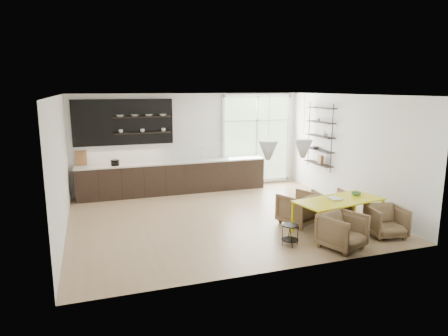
{
  "coord_description": "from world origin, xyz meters",
  "views": [
    {
      "loc": [
        -2.88,
        -8.69,
        3.06
      ],
      "look_at": [
        0.26,
        0.6,
        1.08
      ],
      "focal_mm": 32.0,
      "sensor_mm": 36.0,
      "label": 1
    }
  ],
  "objects_px": {
    "armchair_back_left": "(299,208)",
    "wire_stool": "(290,232)",
    "armchair_front_left": "(342,231)",
    "dining_table": "(339,202)",
    "armchair_front_right": "(386,221)",
    "armchair_back_right": "(331,205)"
  },
  "relations": [
    {
      "from": "armchair_back_left",
      "to": "wire_stool",
      "type": "height_order",
      "value": "armchair_back_left"
    },
    {
      "from": "armchair_front_left",
      "to": "dining_table",
      "type": "bearing_deg",
      "value": 38.51
    },
    {
      "from": "dining_table",
      "to": "armchair_front_right",
      "type": "distance_m",
      "value": 1.03
    },
    {
      "from": "armchair_front_left",
      "to": "armchair_front_right",
      "type": "height_order",
      "value": "armchair_front_left"
    },
    {
      "from": "armchair_back_right",
      "to": "wire_stool",
      "type": "relative_size",
      "value": 1.76
    },
    {
      "from": "dining_table",
      "to": "armchair_back_left",
      "type": "distance_m",
      "value": 0.95
    },
    {
      "from": "armchair_back_right",
      "to": "dining_table",
      "type": "bearing_deg",
      "value": 72.8
    },
    {
      "from": "wire_stool",
      "to": "dining_table",
      "type": "bearing_deg",
      "value": 16.47
    },
    {
      "from": "dining_table",
      "to": "armchair_front_right",
      "type": "relative_size",
      "value": 2.86
    },
    {
      "from": "armchair_front_left",
      "to": "wire_stool",
      "type": "xyz_separation_m",
      "value": [
        -0.89,
        0.43,
        -0.07
      ]
    },
    {
      "from": "dining_table",
      "to": "wire_stool",
      "type": "bearing_deg",
      "value": -173.53
    },
    {
      "from": "armchair_back_left",
      "to": "armchair_front_left",
      "type": "xyz_separation_m",
      "value": [
        0.09,
        -1.53,
        -0.01
      ]
    },
    {
      "from": "armchair_front_right",
      "to": "dining_table",
      "type": "bearing_deg",
      "value": 150.96
    },
    {
      "from": "dining_table",
      "to": "armchair_front_left",
      "type": "height_order",
      "value": "dining_table"
    },
    {
      "from": "armchair_back_left",
      "to": "armchair_back_right",
      "type": "height_order",
      "value": "armchair_back_left"
    },
    {
      "from": "dining_table",
      "to": "armchair_front_right",
      "type": "bearing_deg",
      "value": -48.39
    },
    {
      "from": "armchair_front_right",
      "to": "wire_stool",
      "type": "bearing_deg",
      "value": -176.0
    },
    {
      "from": "armchair_back_right",
      "to": "armchair_front_right",
      "type": "distance_m",
      "value": 1.43
    },
    {
      "from": "dining_table",
      "to": "armchair_back_right",
      "type": "xyz_separation_m",
      "value": [
        0.33,
        0.76,
        -0.31
      ]
    },
    {
      "from": "armchair_front_left",
      "to": "wire_stool",
      "type": "height_order",
      "value": "armchair_front_left"
    },
    {
      "from": "dining_table",
      "to": "wire_stool",
      "type": "xyz_separation_m",
      "value": [
        -1.37,
        -0.4,
        -0.38
      ]
    },
    {
      "from": "armchair_back_left",
      "to": "wire_stool",
      "type": "relative_size",
      "value": 1.86
    }
  ]
}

